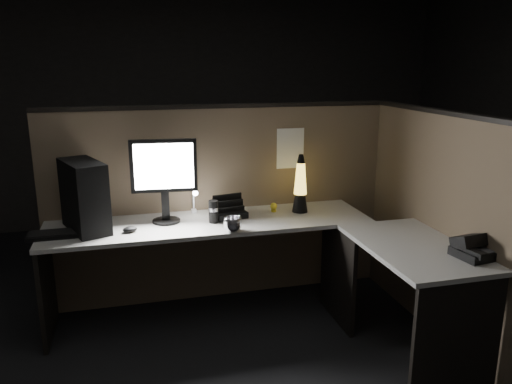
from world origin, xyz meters
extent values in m
plane|color=black|center=(0.00, 0.00, 0.00)|extent=(6.00, 6.00, 0.00)
plane|color=#282623|center=(0.00, 3.00, 1.35)|extent=(6.00, 0.00, 6.00)
cube|color=brown|center=(0.00, 0.93, 0.75)|extent=(2.66, 0.06, 1.50)
cube|color=brown|center=(1.33, 0.10, 0.75)|extent=(0.06, 1.66, 1.50)
cube|color=#AEABA5|center=(-0.15, 0.60, 0.71)|extent=(2.30, 0.60, 0.03)
cube|color=#AEABA5|center=(1.00, -0.20, 0.71)|extent=(0.60, 1.00, 0.03)
cube|color=black|center=(-1.28, 0.60, 0.35)|extent=(0.03, 0.55, 0.70)
cube|color=black|center=(1.00, -0.68, 0.35)|extent=(0.55, 0.03, 0.70)
cube|color=black|center=(0.72, 0.30, 0.35)|extent=(0.03, 0.55, 0.70)
cube|color=black|center=(-0.99, 0.63, 0.97)|extent=(0.35, 0.49, 0.47)
cylinder|color=black|center=(-0.45, 0.66, 0.74)|extent=(0.20, 0.20, 0.02)
cube|color=black|center=(-0.45, 0.68, 0.86)|extent=(0.06, 0.05, 0.22)
cube|color=black|center=(-0.45, 0.68, 1.13)|extent=(0.46, 0.08, 0.37)
cube|color=white|center=(-0.45, 0.66, 1.13)|extent=(0.40, 0.04, 0.32)
cube|color=black|center=(-1.11, 0.54, 0.74)|extent=(0.50, 0.17, 0.02)
ellipsoid|color=black|center=(-0.71, 0.50, 0.75)|extent=(0.11, 0.09, 0.04)
cube|color=white|center=(-0.23, 0.84, 0.74)|extent=(0.04, 0.04, 0.03)
cylinder|color=white|center=(-0.23, 0.84, 0.84)|extent=(0.01, 0.01, 0.16)
cylinder|color=white|center=(-0.23, 0.79, 0.92)|extent=(0.01, 0.11, 0.01)
sphere|color=white|center=(-0.23, 0.72, 0.91)|extent=(0.04, 0.04, 0.04)
cube|color=black|center=(0.00, 0.67, 0.75)|extent=(0.26, 0.24, 0.05)
cube|color=black|center=(0.00, 0.64, 0.79)|extent=(0.23, 0.05, 0.08)
cube|color=black|center=(0.00, 0.74, 0.83)|extent=(0.23, 0.05, 0.15)
cone|color=black|center=(0.55, 0.66, 0.80)|extent=(0.12, 0.12, 0.14)
cone|color=gold|center=(0.55, 0.66, 0.99)|extent=(0.10, 0.10, 0.24)
sphere|color=brown|center=(0.55, 0.66, 0.91)|extent=(0.05, 0.05, 0.05)
sphere|color=brown|center=(0.55, 0.66, 1.00)|extent=(0.03, 0.03, 0.03)
cone|color=black|center=(0.55, 0.66, 1.14)|extent=(0.06, 0.06, 0.06)
cylinder|color=black|center=(-0.13, 0.57, 0.81)|extent=(0.07, 0.07, 0.16)
imported|color=silver|center=(-0.04, 0.34, 0.78)|extent=(0.16, 0.16, 0.10)
sphere|color=yellow|center=(0.36, 0.71, 0.77)|extent=(0.05, 0.05, 0.05)
cube|color=white|center=(0.54, 0.90, 1.18)|extent=(0.22, 0.00, 0.31)
cube|color=black|center=(1.24, -0.46, 0.76)|extent=(0.26, 0.24, 0.05)
cube|color=black|center=(1.24, -0.42, 0.82)|extent=(0.25, 0.17, 0.11)
cube|color=black|center=(1.17, -0.51, 0.79)|extent=(0.08, 0.18, 0.04)
cube|color=#3F3F42|center=(1.29, -0.49, 0.78)|extent=(0.12, 0.12, 0.00)
camera|label=1|loc=(-0.69, -2.77, 1.83)|focal=35.00mm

